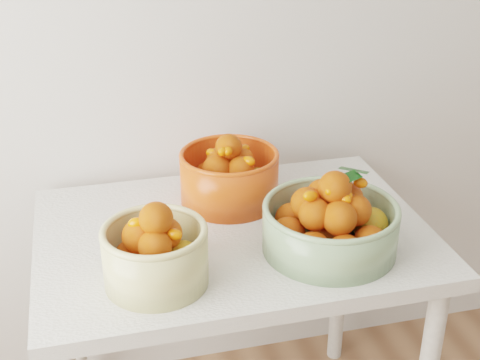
{
  "coord_description": "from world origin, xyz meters",
  "views": [
    {
      "loc": [
        -0.77,
        0.16,
        1.63
      ],
      "look_at": [
        -0.42,
        1.54,
        0.92
      ],
      "focal_mm": 50.0,
      "sensor_mm": 36.0,
      "label": 1
    }
  ],
  "objects_px": {
    "bowl_cream": "(155,253)",
    "bowl_orange": "(229,175)",
    "table": "(233,261)",
    "bowl_green": "(330,223)"
  },
  "relations": [
    {
      "from": "bowl_cream",
      "to": "bowl_orange",
      "type": "distance_m",
      "value": 0.42
    },
    {
      "from": "table",
      "to": "bowl_green",
      "type": "relative_size",
      "value": 2.66
    },
    {
      "from": "bowl_cream",
      "to": "bowl_orange",
      "type": "relative_size",
      "value": 1.01
    },
    {
      "from": "bowl_cream",
      "to": "bowl_orange",
      "type": "height_order",
      "value": "bowl_cream"
    },
    {
      "from": "bowl_cream",
      "to": "bowl_green",
      "type": "bearing_deg",
      "value": 4.78
    },
    {
      "from": "bowl_cream",
      "to": "bowl_green",
      "type": "xyz_separation_m",
      "value": [
        0.43,
        0.04,
        -0.0
      ]
    },
    {
      "from": "table",
      "to": "bowl_green",
      "type": "distance_m",
      "value": 0.3
    },
    {
      "from": "bowl_green",
      "to": "bowl_cream",
      "type": "bearing_deg",
      "value": -175.22
    },
    {
      "from": "table",
      "to": "bowl_orange",
      "type": "distance_m",
      "value": 0.24
    },
    {
      "from": "bowl_green",
      "to": "bowl_orange",
      "type": "bearing_deg",
      "value": 120.22
    }
  ]
}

